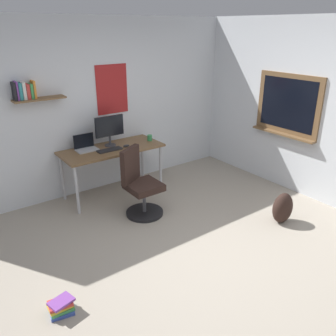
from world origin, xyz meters
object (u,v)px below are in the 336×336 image
at_px(monitor_primary, 109,129).
at_px(keyboard, 110,150).
at_px(backpack, 283,208).
at_px(coffee_mug, 150,138).
at_px(office_chair, 140,187).
at_px(laptop, 86,146).
at_px(computer_mouse, 126,146).
at_px(book_stack_on_floor, 61,307).
at_px(desk, 112,153).

distance_m(monitor_primary, keyboard, 0.34).
bearing_deg(backpack, coffee_mug, 109.63).
height_order(office_chair, monitor_primary, monitor_primary).
relative_size(laptop, keyboard, 0.84).
distance_m(laptop, computer_mouse, 0.60).
bearing_deg(office_chair, laptop, 110.28).
height_order(laptop, computer_mouse, laptop).
relative_size(monitor_primary, keyboard, 1.25).
bearing_deg(computer_mouse, monitor_primary, 131.12).
xyz_separation_m(keyboard, backpack, (1.47, -2.01, -0.55)).
distance_m(office_chair, book_stack_on_floor, 1.97).
bearing_deg(desk, computer_mouse, -22.09).
xyz_separation_m(computer_mouse, backpack, (1.19, -2.01, -0.56)).
xyz_separation_m(desk, office_chair, (0.00, -0.77, -0.27)).
bearing_deg(book_stack_on_floor, coffee_mug, 40.18).
height_order(desk, laptop, laptop).
xyz_separation_m(laptop, backpack, (1.74, -2.25, -0.60)).
distance_m(laptop, coffee_mug, 1.02).
distance_m(office_chair, monitor_primary, 1.08).
bearing_deg(backpack, desk, 123.67).
xyz_separation_m(monitor_primary, backpack, (1.36, -2.20, -0.81)).
xyz_separation_m(laptop, coffee_mug, (1.00, -0.19, -0.01)).
bearing_deg(coffee_mug, computer_mouse, -173.75).
height_order(desk, monitor_primary, monitor_primary).
bearing_deg(laptop, office_chair, -69.72).
distance_m(monitor_primary, computer_mouse, 0.36).
bearing_deg(desk, coffee_mug, -2.84).
bearing_deg(laptop, computer_mouse, -23.57).
bearing_deg(office_chair, book_stack_on_floor, -143.96).
relative_size(laptop, computer_mouse, 2.98).
height_order(monitor_primary, computer_mouse, monitor_primary).
bearing_deg(office_chair, desk, 90.07).
height_order(laptop, book_stack_on_floor, laptop).
distance_m(office_chair, keyboard, 0.78).
relative_size(office_chair, coffee_mug, 10.33).
bearing_deg(office_chair, keyboard, 96.36).
bearing_deg(keyboard, book_stack_on_floor, -129.18).
xyz_separation_m(office_chair, monitor_primary, (0.04, 0.88, 0.62)).
bearing_deg(keyboard, coffee_mug, 3.88).
distance_m(laptop, book_stack_on_floor, 2.52).
distance_m(monitor_primary, book_stack_on_floor, 2.75).
distance_m(coffee_mug, backpack, 2.27).
xyz_separation_m(keyboard, coffee_mug, (0.74, 0.05, 0.04)).
height_order(office_chair, keyboard, office_chair).
relative_size(office_chair, computer_mouse, 9.13).
height_order(laptop, backpack, laptop).
height_order(keyboard, backpack, keyboard).
distance_m(laptop, backpack, 2.91).
xyz_separation_m(laptop, keyboard, (0.27, -0.24, -0.04)).
xyz_separation_m(coffee_mug, book_stack_on_floor, (-2.23, -1.88, -0.73)).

